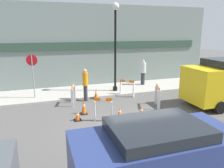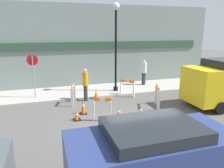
% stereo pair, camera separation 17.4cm
% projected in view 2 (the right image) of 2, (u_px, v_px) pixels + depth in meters
% --- Properties ---
extents(ground_plane, '(60.00, 60.00, 0.00)m').
position_uv_depth(ground_plane, '(133.00, 131.00, 8.49)').
color(ground_plane, '#565451').
extents(sidewalk_slab, '(18.00, 2.94, 0.10)m').
position_uv_depth(sidewalk_slab, '(97.00, 90.00, 14.02)').
color(sidewalk_slab, '#ADA89E').
rests_on(sidewalk_slab, ground_plane).
extents(storefront_facade, '(18.00, 0.22, 5.50)m').
position_uv_depth(storefront_facade, '(91.00, 46.00, 14.80)').
color(storefront_facade, gray).
rests_on(storefront_facade, ground_plane).
extents(streetlamp_post, '(0.44, 0.44, 5.27)m').
position_uv_depth(streetlamp_post, '(116.00, 36.00, 12.99)').
color(streetlamp_post, black).
rests_on(streetlamp_post, sidewalk_slab).
extents(stop_sign, '(0.60, 0.11, 2.42)m').
position_uv_depth(stop_sign, '(33.00, 69.00, 12.01)').
color(stop_sign, gray).
rests_on(stop_sign, sidewalk_slab).
extents(barricade_0, '(0.73, 0.69, 0.99)m').
position_uv_depth(barricade_0, '(127.00, 87.00, 12.81)').
color(barricade_0, white).
rests_on(barricade_0, ground_plane).
extents(barricade_1, '(0.35, 0.76, 1.08)m').
position_uv_depth(barricade_1, '(73.00, 94.00, 11.38)').
color(barricade_1, white).
rests_on(barricade_1, ground_plane).
extents(barricade_2, '(0.78, 0.41, 1.04)m').
position_uv_depth(barricade_2, '(102.00, 109.00, 9.31)').
color(barricade_2, white).
rests_on(barricade_2, ground_plane).
extents(barricade_3, '(0.47, 0.97, 1.11)m').
position_uv_depth(barricade_3, '(157.00, 95.00, 10.98)').
color(barricade_3, white).
rests_on(barricade_3, ground_plane).
extents(traffic_cone_0, '(0.30, 0.30, 0.73)m').
position_uv_depth(traffic_cone_0, '(83.00, 107.00, 10.14)').
color(traffic_cone_0, black).
rests_on(traffic_cone_0, ground_plane).
extents(traffic_cone_1, '(0.30, 0.30, 0.62)m').
position_uv_depth(traffic_cone_1, '(96.00, 94.00, 12.38)').
color(traffic_cone_1, black).
rests_on(traffic_cone_1, ground_plane).
extents(traffic_cone_2, '(0.30, 0.30, 0.49)m').
position_uv_depth(traffic_cone_2, '(131.00, 117.00, 9.26)').
color(traffic_cone_2, black).
rests_on(traffic_cone_2, ground_plane).
extents(traffic_cone_3, '(0.30, 0.30, 0.50)m').
position_uv_depth(traffic_cone_3, '(141.00, 111.00, 9.87)').
color(traffic_cone_3, black).
rests_on(traffic_cone_3, ground_plane).
extents(traffic_cone_4, '(0.30, 0.30, 0.46)m').
position_uv_depth(traffic_cone_4, '(77.00, 115.00, 9.45)').
color(traffic_cone_4, black).
rests_on(traffic_cone_4, ground_plane).
extents(traffic_cone_5, '(0.30, 0.30, 0.46)m').
position_uv_depth(traffic_cone_5, '(119.00, 112.00, 9.79)').
color(traffic_cone_5, black).
rests_on(traffic_cone_5, ground_plane).
extents(person_worker, '(0.43, 0.43, 1.79)m').
position_uv_depth(person_worker, '(85.00, 84.00, 11.90)').
color(person_worker, '#33333D').
rests_on(person_worker, ground_plane).
extents(person_pedestrian, '(0.46, 0.46, 1.73)m').
position_uv_depth(person_pedestrian, '(144.00, 72.00, 15.09)').
color(person_pedestrian, '#33333D').
rests_on(person_pedestrian, sidewalk_slab).
extents(parked_car_1, '(3.94, 1.92, 1.75)m').
position_uv_depth(parked_car_1, '(152.00, 154.00, 5.09)').
color(parked_car_1, navy).
rests_on(parked_car_1, ground_plane).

